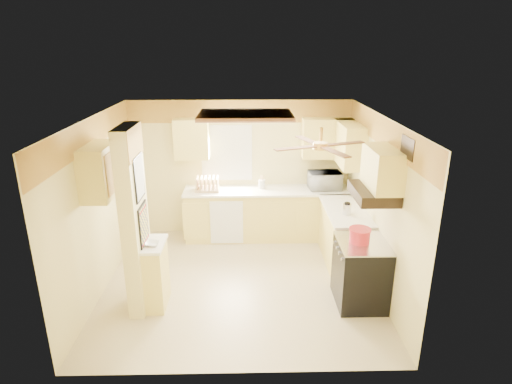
{
  "coord_description": "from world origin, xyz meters",
  "views": [
    {
      "loc": [
        0.11,
        -5.7,
        3.45
      ],
      "look_at": [
        0.25,
        0.35,
        1.33
      ],
      "focal_mm": 30.0,
      "sensor_mm": 36.0,
      "label": 1
    }
  ],
  "objects_px": {
    "stove": "(361,272)",
    "dutch_oven": "(360,235)",
    "microwave": "(325,180)",
    "bowl": "(152,244)",
    "kettle": "(347,209)"
  },
  "relations": [
    {
      "from": "bowl",
      "to": "kettle",
      "type": "bearing_deg",
      "value": 19.82
    },
    {
      "from": "dutch_oven",
      "to": "kettle",
      "type": "distance_m",
      "value": 0.91
    },
    {
      "from": "dutch_oven",
      "to": "kettle",
      "type": "height_order",
      "value": "kettle"
    },
    {
      "from": "bowl",
      "to": "dutch_oven",
      "type": "height_order",
      "value": "dutch_oven"
    },
    {
      "from": "stove",
      "to": "bowl",
      "type": "height_order",
      "value": "bowl"
    },
    {
      "from": "stove",
      "to": "bowl",
      "type": "distance_m",
      "value": 2.84
    },
    {
      "from": "bowl",
      "to": "kettle",
      "type": "xyz_separation_m",
      "value": [
        2.78,
        1.0,
        0.07
      ]
    },
    {
      "from": "stove",
      "to": "dutch_oven",
      "type": "height_order",
      "value": "dutch_oven"
    },
    {
      "from": "microwave",
      "to": "dutch_oven",
      "type": "distance_m",
      "value": 2.15
    },
    {
      "from": "stove",
      "to": "microwave",
      "type": "height_order",
      "value": "microwave"
    },
    {
      "from": "stove",
      "to": "microwave",
      "type": "xyz_separation_m",
      "value": [
        -0.15,
        2.16,
        0.64
      ]
    },
    {
      "from": "stove",
      "to": "kettle",
      "type": "height_order",
      "value": "kettle"
    },
    {
      "from": "stove",
      "to": "bowl",
      "type": "xyz_separation_m",
      "value": [
        -2.8,
        -0.07,
        0.5
      ]
    },
    {
      "from": "microwave",
      "to": "dutch_oven",
      "type": "bearing_deg",
      "value": 88.87
    },
    {
      "from": "stove",
      "to": "kettle",
      "type": "bearing_deg",
      "value": 91.19
    }
  ]
}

